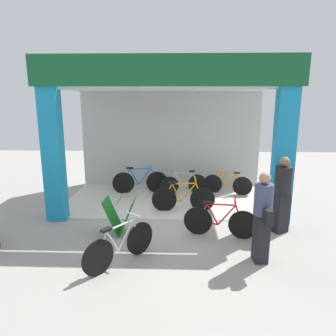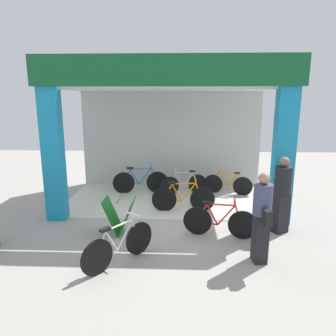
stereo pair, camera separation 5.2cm
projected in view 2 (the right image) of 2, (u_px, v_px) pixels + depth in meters
The scene contains 11 objects.
ground_plane at pixel (167, 220), 7.86m from camera, with size 19.84×19.84×0.00m, color #9E9991.
shop_facade at pixel (169, 128), 9.03m from camera, with size 6.12×3.51×3.91m.
bicycle_inside_0 at pixel (184, 184), 9.88m from camera, with size 1.44×0.57×0.84m.
bicycle_inside_1 at pixel (140, 181), 9.97m from camera, with size 1.74×0.48×0.96m.
bicycle_inside_2 at pixel (183, 198), 8.40m from camera, with size 1.68×0.46×0.92m.
bicycle_inside_3 at pixel (228, 184), 9.85m from camera, with size 1.47×0.49×0.83m.
bicycle_parked_0 at pixel (220, 221), 6.88m from camera, with size 1.59×0.46×0.89m.
bicycle_parked_1 at pixel (119, 245), 5.76m from camera, with size 1.06×1.30×0.90m.
sandwich_board_sign at pixel (120, 216), 7.04m from camera, with size 0.70×0.55×0.82m.
pedestrian_0 at pixel (282, 194), 7.00m from camera, with size 0.50×0.50×1.73m.
pedestrian_1 at pixel (262, 217), 5.72m from camera, with size 0.36×0.58×1.71m.
Camera 2 is at (0.33, -7.36, 3.03)m, focal length 33.83 mm.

